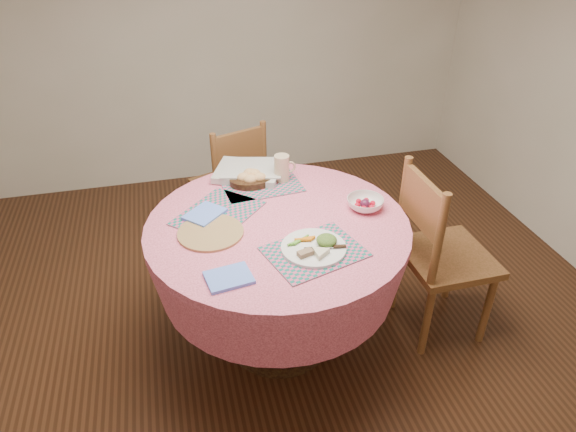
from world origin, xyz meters
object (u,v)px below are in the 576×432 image
wicker_trivet (211,232)px  bread_bowl (251,178)px  chair_back (232,182)px  dinner_plate (316,247)px  chair_right (438,251)px  latte_mug (282,168)px  dining_table (278,256)px  fruit_bowl (365,204)px

wicker_trivet → bread_bowl: bearing=57.0°
chair_back → wicker_trivet: size_ratio=2.96×
wicker_trivet → dinner_plate: bearing=-29.8°
chair_right → latte_mug: bearing=54.3°
chair_right → chair_back: (-0.90, 1.07, -0.04)m
wicker_trivet → latte_mug: bearing=43.2°
dining_table → chair_right: 0.83m
dinner_plate → fruit_bowl: bearing=39.4°
dining_table → bread_bowl: 0.46m
chair_back → dinner_plate: bearing=79.6°
chair_back → dinner_plate: size_ratio=3.14×
chair_back → dinner_plate: 1.27m
dining_table → bread_bowl: bearing=96.9°
chair_back → dinner_plate: chair_back is taller
latte_mug → bread_bowl: bearing=178.6°
chair_back → wicker_trivet: 1.05m
chair_right → wicker_trivet: size_ratio=3.23×
dinner_plate → latte_mug: size_ratio=2.00×
fruit_bowl → bread_bowl: bearing=142.4°
dinner_plate → chair_right: bearing=12.4°
dinner_plate → latte_mug: 0.65m
wicker_trivet → bread_bowl: size_ratio=1.30×
dinner_plate → latte_mug: (0.01, 0.65, 0.06)m
dining_table → dinner_plate: 0.35m
bread_bowl → latte_mug: 0.17m
chair_back → fruit_bowl: size_ratio=4.12×
dinner_plate → bread_bowl: size_ratio=1.23×
wicker_trivet → latte_mug: size_ratio=2.12×
dining_table → latte_mug: size_ratio=8.75×
chair_back → wicker_trivet: (-0.24, -0.98, 0.29)m
bread_bowl → latte_mug: bearing=-1.4°
latte_mug → fruit_bowl: size_ratio=0.66×
bread_bowl → latte_mug: latte_mug is taller
dinner_plate → latte_mug: bearing=89.1°
chair_right → wicker_trivet: 1.16m
wicker_trivet → fruit_bowl: (0.76, 0.03, 0.02)m
chair_right → chair_back: bearing=39.4°
chair_back → dinner_plate: (0.19, -1.22, 0.31)m
dining_table → chair_right: bearing=-6.8°
wicker_trivet → latte_mug: 0.60m
wicker_trivet → latte_mug: (0.43, 0.41, 0.07)m
latte_mug → dining_table: bearing=-106.7°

